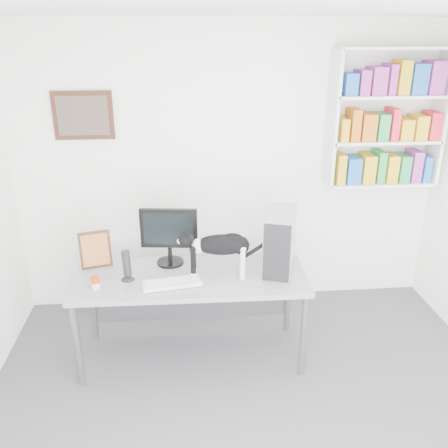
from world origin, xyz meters
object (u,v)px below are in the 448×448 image
(desk, at_px, (192,316))
(soup_can, at_px, (96,283))
(leaning_print, at_px, (95,249))
(cat, at_px, (220,256))
(monitor, at_px, (169,236))
(keyboard, at_px, (172,283))
(bookshelf, at_px, (386,119))
(speaker, at_px, (127,265))
(pc_tower, at_px, (280,241))

(desk, relative_size, soup_can, 19.72)
(leaning_print, bearing_deg, cat, -31.27)
(monitor, bearing_deg, keyboard, -80.57)
(bookshelf, bearing_deg, soup_can, -159.73)
(desk, distance_m, cat, 0.62)
(cat, bearing_deg, bookshelf, 32.02)
(bookshelf, height_order, leaning_print, bookshelf)
(speaker, distance_m, soup_can, 0.27)
(bookshelf, bearing_deg, speaker, -160.40)
(keyboard, relative_size, leaning_print, 1.43)
(speaker, bearing_deg, keyboard, -42.02)
(leaning_print, height_order, soup_can, leaning_print)
(desk, bearing_deg, keyboard, -134.42)
(keyboard, height_order, pc_tower, pc_tower)
(bookshelf, height_order, speaker, bookshelf)
(monitor, height_order, speaker, monitor)
(desk, xyz_separation_m, monitor, (-0.16, 0.23, 0.63))
(bookshelf, relative_size, cat, 1.99)
(monitor, distance_m, pc_tower, 0.91)
(leaning_print, relative_size, cat, 0.50)
(soup_can, bearing_deg, leaning_print, 97.60)
(monitor, height_order, soup_can, monitor)
(desk, xyz_separation_m, leaning_print, (-0.77, 0.24, 0.54))
(keyboard, height_order, speaker, speaker)
(bookshelf, xyz_separation_m, cat, (-1.59, -0.85, -0.89))
(leaning_print, distance_m, soup_can, 0.40)
(bookshelf, bearing_deg, monitor, -164.03)
(monitor, bearing_deg, leaning_print, -173.54)
(desk, relative_size, monitor, 3.70)
(monitor, distance_m, keyboard, 0.44)
(cat, bearing_deg, speaker, -178.71)
(keyboard, bearing_deg, speaker, 151.71)
(monitor, bearing_deg, desk, -47.48)
(bookshelf, bearing_deg, keyboard, -154.38)
(speaker, bearing_deg, pc_tower, -18.61)
(bookshelf, distance_m, leaning_print, 2.81)
(desk, bearing_deg, monitor, 126.60)
(desk, relative_size, speaker, 7.17)
(desk, height_order, monitor, monitor)
(cat, bearing_deg, leaning_print, 167.36)
(keyboard, xyz_separation_m, leaning_print, (-0.62, 0.38, 0.14))
(monitor, height_order, keyboard, monitor)
(bookshelf, height_order, soup_can, bookshelf)
(speaker, bearing_deg, cat, -25.30)
(soup_can, height_order, cat, cat)
(keyboard, height_order, soup_can, soup_can)
(bookshelf, xyz_separation_m, monitor, (-1.98, -0.57, -0.83))
(keyboard, distance_m, cat, 0.43)
(speaker, relative_size, cat, 0.41)
(bookshelf, distance_m, keyboard, 2.43)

